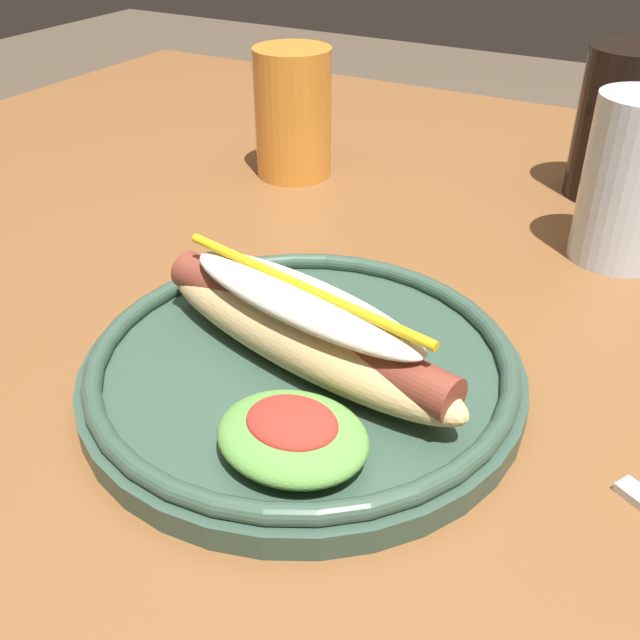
{
  "coord_description": "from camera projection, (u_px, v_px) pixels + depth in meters",
  "views": [
    {
      "loc": [
        0.19,
        -0.48,
        1.03
      ],
      "look_at": [
        -0.0,
        -0.13,
        0.77
      ],
      "focal_mm": 41.0,
      "sensor_mm": 36.0,
      "label": 1
    }
  ],
  "objects": [
    {
      "name": "hot_dog_plate",
      "position": [
        296.0,
        359.0,
        0.45
      ],
      "size": [
        0.28,
        0.28,
        0.08
      ],
      "color": "#334C3D",
      "rests_on": "dining_table"
    },
    {
      "name": "soda_cup",
      "position": [
        620.0,
        125.0,
        0.68
      ],
      "size": [
        0.08,
        0.08,
        0.14
      ],
      "primitive_type": "cylinder",
      "color": "black",
      "rests_on": "dining_table"
    },
    {
      "name": "dining_table",
      "position": [
        399.0,
        364.0,
        0.63
      ],
      "size": [
        1.34,
        1.03,
        0.74
      ],
      "color": "brown",
      "rests_on": "ground_plane"
    },
    {
      "name": "water_cup",
      "position": [
        630.0,
        181.0,
        0.57
      ],
      "size": [
        0.07,
        0.07,
        0.13
      ],
      "primitive_type": "cylinder",
      "color": "silver",
      "rests_on": "dining_table"
    },
    {
      "name": "extra_cup",
      "position": [
        293.0,
        113.0,
        0.73
      ],
      "size": [
        0.08,
        0.08,
        0.13
      ],
      "primitive_type": "cylinder",
      "color": "orange",
      "rests_on": "dining_table"
    }
  ]
}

